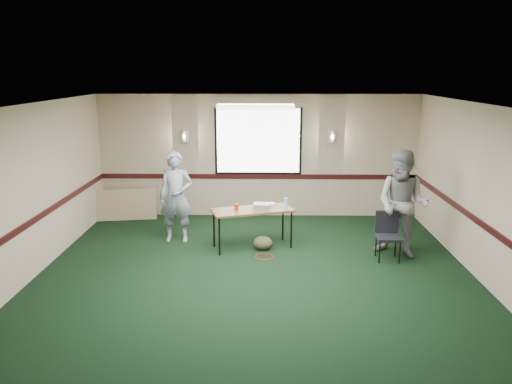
{
  "coord_description": "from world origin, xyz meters",
  "views": [
    {
      "loc": [
        0.15,
        -6.85,
        3.2
      ],
      "look_at": [
        0.0,
        1.3,
        1.2
      ],
      "focal_mm": 35.0,
      "sensor_mm": 36.0,
      "label": 1
    }
  ],
  "objects_px": {
    "projector": "(261,206)",
    "person_right": "(403,204)",
    "conference_chair": "(388,232)",
    "person_left": "(176,197)",
    "folding_table": "(252,212)"
  },
  "relations": [
    {
      "from": "projector",
      "to": "person_right",
      "type": "xyz_separation_m",
      "value": [
        2.45,
        -0.41,
        0.16
      ]
    },
    {
      "from": "projector",
      "to": "person_right",
      "type": "relative_size",
      "value": 0.15
    },
    {
      "from": "conference_chair",
      "to": "person_left",
      "type": "relative_size",
      "value": 0.48
    },
    {
      "from": "projector",
      "to": "person_left",
      "type": "bearing_deg",
      "value": 174.19
    },
    {
      "from": "projector",
      "to": "person_left",
      "type": "distance_m",
      "value": 1.65
    },
    {
      "from": "folding_table",
      "to": "person_right",
      "type": "xyz_separation_m",
      "value": [
        2.61,
        -0.37,
        0.27
      ]
    },
    {
      "from": "folding_table",
      "to": "conference_chair",
      "type": "bearing_deg",
      "value": -29.44
    },
    {
      "from": "person_right",
      "to": "person_left",
      "type": "bearing_deg",
      "value": -157.73
    },
    {
      "from": "projector",
      "to": "person_left",
      "type": "height_order",
      "value": "person_left"
    },
    {
      "from": "folding_table",
      "to": "projector",
      "type": "bearing_deg",
      "value": -4.01
    },
    {
      "from": "conference_chair",
      "to": "folding_table",
      "type": "bearing_deg",
      "value": 170.0
    },
    {
      "from": "conference_chair",
      "to": "person_left",
      "type": "xyz_separation_m",
      "value": [
        -3.8,
        0.85,
        0.38
      ]
    },
    {
      "from": "conference_chair",
      "to": "person_right",
      "type": "distance_m",
      "value": 0.54
    },
    {
      "from": "person_left",
      "to": "folding_table",
      "type": "bearing_deg",
      "value": -14.16
    },
    {
      "from": "person_left",
      "to": "person_right",
      "type": "relative_size",
      "value": 0.92
    }
  ]
}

